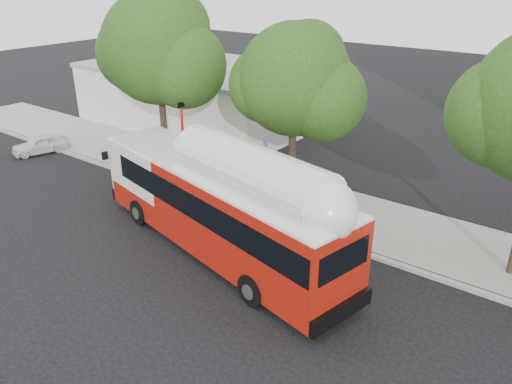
# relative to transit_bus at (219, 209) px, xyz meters

# --- Properties ---
(ground) EXTENTS (120.00, 120.00, 0.00)m
(ground) POSITION_rel_transit_bus_xyz_m (0.95, -0.63, -1.91)
(ground) COLOR black
(ground) RESTS_ON ground
(sidewalk) EXTENTS (60.00, 5.00, 0.15)m
(sidewalk) POSITION_rel_transit_bus_xyz_m (0.95, 5.87, -1.83)
(sidewalk) COLOR gray
(sidewalk) RESTS_ON ground
(curb_strip) EXTENTS (60.00, 0.30, 0.15)m
(curb_strip) POSITION_rel_transit_bus_xyz_m (0.95, 3.27, -1.83)
(curb_strip) COLOR gray
(curb_strip) RESTS_ON ground
(red_curb_segment) EXTENTS (10.00, 0.32, 0.16)m
(red_curb_segment) POSITION_rel_transit_bus_xyz_m (-2.05, 3.27, -1.83)
(red_curb_segment) COLOR maroon
(red_curb_segment) RESTS_ON ground
(street_tree_left) EXTENTS (6.67, 5.80, 9.74)m
(street_tree_left) POSITION_rel_transit_bus_xyz_m (-7.57, 4.92, 4.70)
(street_tree_left) COLOR #2D2116
(street_tree_left) RESTS_ON ground
(street_tree_mid) EXTENTS (5.75, 5.00, 8.62)m
(street_tree_mid) POSITION_rel_transit_bus_xyz_m (0.36, 5.42, 4.00)
(street_tree_mid) COLOR #2D2116
(street_tree_mid) RESTS_ON ground
(low_commercial_bldg) EXTENTS (16.20, 10.20, 4.25)m
(low_commercial_bldg) POSITION_rel_transit_bus_xyz_m (-13.05, 13.37, 0.24)
(low_commercial_bldg) COLOR silver
(low_commercial_bldg) RESTS_ON ground
(transit_bus) EXTENTS (14.00, 5.54, 4.08)m
(transit_bus) POSITION_rel_transit_bus_xyz_m (0.00, 0.00, 0.00)
(transit_bus) COLOR #A7160B
(transit_bus) RESTS_ON ground
(parked_car) EXTENTS (3.57, 2.32, 1.13)m
(parked_car) POSITION_rel_transit_bus_xyz_m (-16.66, 2.40, -1.34)
(parked_car) COLOR silver
(parked_car) RESTS_ON ground
(signal_pole) EXTENTS (0.13, 0.44, 4.62)m
(signal_pole) POSITION_rel_transit_bus_xyz_m (-5.49, 3.73, 0.46)
(signal_pole) COLOR red
(signal_pole) RESTS_ON ground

